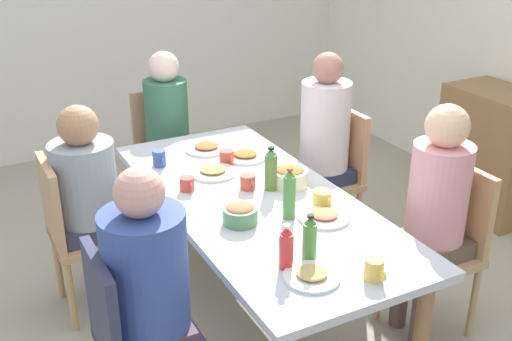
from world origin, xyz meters
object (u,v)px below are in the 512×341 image
object	(u,v)px
chair_3	(132,336)
side_cabinet	(493,152)
chair_2	(444,240)
plate_1	(312,275)
cup_5	(322,198)
person_4	(168,123)
plate_0	(213,171)
cup_1	(374,269)
bottle_0	(289,195)
cup_3	(187,184)
cup_2	(227,157)
person_0	(88,190)
plate_3	(324,216)
chair_4	(165,147)
chair_1	(333,170)
bowl_0	(240,213)
bowl_1	(290,176)
bottle_1	(286,248)
plate_4	(245,156)
cup_0	(159,158)
bottle_2	(271,170)
chair_0	(75,228)
bottle_3	(310,239)
person_1	(323,136)
person_2	(436,203)
cup_4	(248,182)
dining_table	(256,211)
person_3	(149,282)
plate_2	(206,148)

from	to	relation	value
chair_3	side_cabinet	distance (m)	3.02
chair_2	plate_1	bearing A→B (deg)	-75.57
cup_5	person_4	bearing A→B (deg)	-170.70
plate_0	cup_1	bearing A→B (deg)	6.87
bottle_0	cup_5	bearing A→B (deg)	98.82
cup_3	plate_0	bearing A→B (deg)	122.93
cup_2	bottle_0	world-z (taller)	bottle_0
person_0	plate_3	size ratio (longest dim) A/B	4.84
chair_4	cup_5	size ratio (longest dim) A/B	7.18
chair_1	person_4	size ratio (longest dim) A/B	0.75
bowl_0	bowl_1	bearing A→B (deg)	121.28
chair_1	bottle_1	xyz separation A→B (m)	(1.13, -1.01, 0.30)
chair_4	cup_1	world-z (taller)	chair_4
chair_2	cup_3	size ratio (longest dim) A/B	8.10
chair_4	plate_4	world-z (taller)	chair_4
cup_0	bottle_2	xyz separation A→B (m)	(0.56, 0.41, 0.07)
chair_0	cup_5	distance (m)	1.32
plate_1	bottle_3	distance (m)	0.17
cup_3	person_1	bearing A→B (deg)	104.44
bottle_3	chair_1	bearing A→B (deg)	141.42
bottle_2	person_2	bearing A→B (deg)	48.09
plate_3	bottle_2	bearing A→B (deg)	-170.43
chair_3	plate_3	size ratio (longest dim) A/B	3.71
chair_4	bottle_2	size ratio (longest dim) A/B	3.82
chair_1	chair_4	bearing A→B (deg)	-137.01
chair_0	chair_4	xyz separation A→B (m)	(-0.88, 0.82, 0.00)
side_cabinet	person_0	bearing A→B (deg)	-93.04
person_2	side_cabinet	distance (m)	1.62
person_4	bowl_1	distance (m)	1.26
cup_4	bottle_3	world-z (taller)	bottle_3
person_2	bowl_1	world-z (taller)	person_2
person_1	plate_4	world-z (taller)	person_1
dining_table	plate_4	world-z (taller)	plate_4
cup_2	person_3	bearing A→B (deg)	-39.04
cup_3	plate_2	bearing A→B (deg)	146.60
person_0	bowl_1	bearing A→B (deg)	64.82
cup_4	bowl_0	bearing A→B (deg)	-32.52
person_0	chair_4	world-z (taller)	person_0
chair_3	bottle_3	xyz separation A→B (m)	(0.12, 0.75, 0.31)
chair_1	plate_0	xyz separation A→B (m)	(0.13, -0.89, 0.22)
chair_2	bottle_3	xyz separation A→B (m)	(0.12, -0.89, 0.31)
chair_1	side_cabinet	distance (m)	1.27
person_4	plate_4	distance (m)	0.82
cup_4	cup_5	distance (m)	0.41
cup_5	side_cabinet	size ratio (longest dim) A/B	0.14
person_4	cup_1	distance (m)	2.15
chair_1	plate_2	world-z (taller)	chair_1
person_4	plate_0	bearing A→B (deg)	-4.48
chair_0	cup_2	bearing A→B (deg)	88.56
dining_table	plate_3	xyz separation A→B (m)	(0.35, 0.18, 0.09)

